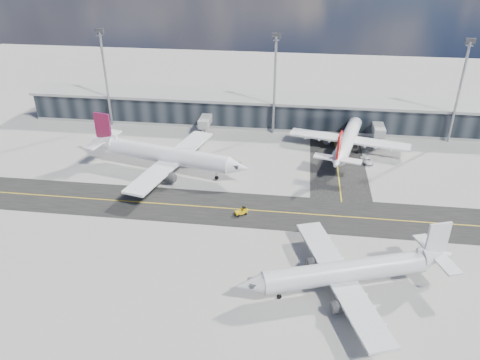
# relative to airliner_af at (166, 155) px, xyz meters

# --- Properties ---
(ground) EXTENTS (300.00, 300.00, 0.00)m
(ground) POSITION_rel_airliner_af_xyz_m (24.74, -19.93, -4.25)
(ground) COLOR gray
(ground) RESTS_ON ground
(taxiway_lanes) EXTENTS (180.00, 63.00, 0.03)m
(taxiway_lanes) POSITION_rel_airliner_af_xyz_m (28.66, -9.19, -4.24)
(taxiway_lanes) COLOR black
(taxiway_lanes) RESTS_ON ground
(terminal_concourse) EXTENTS (152.00, 19.80, 8.80)m
(terminal_concourse) POSITION_rel_airliner_af_xyz_m (24.78, 35.00, -0.16)
(terminal_concourse) COLOR black
(terminal_concourse) RESTS_ON ground
(floodlight_masts) EXTENTS (102.50, 0.70, 28.90)m
(floodlight_masts) POSITION_rel_airliner_af_xyz_m (24.74, 28.07, 11.36)
(floodlight_masts) COLOR gray
(floodlight_masts) RESTS_ON ground
(airliner_af) EXTENTS (43.07, 37.01, 12.86)m
(airliner_af) POSITION_rel_airliner_af_xyz_m (0.00, 0.00, 0.00)
(airliner_af) COLOR white
(airliner_af) RESTS_ON ground
(airliner_redtail) EXTENTS (32.64, 37.99, 11.35)m
(airliner_redtail) POSITION_rel_airliner_af_xyz_m (45.68, 17.61, -0.50)
(airliner_redtail) COLOR white
(airliner_redtail) RESTS_ON ground
(airliner_near) EXTENTS (36.67, 31.66, 11.17)m
(airliner_near) POSITION_rel_airliner_af_xyz_m (41.90, -38.67, -0.56)
(airliner_near) COLOR silver
(airliner_near) RESTS_ON ground
(baggage_tug) EXTENTS (2.79, 2.40, 1.60)m
(baggage_tug) POSITION_rel_airliner_af_xyz_m (21.36, -17.92, -3.45)
(baggage_tug) COLOR gold
(baggage_tug) RESTS_ON ground
(service_van) EXTENTS (3.52, 5.13, 1.30)m
(service_van) POSITION_rel_airliner_af_xyz_m (50.38, 10.93, -3.60)
(service_van) COLOR white
(service_van) RESTS_ON ground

